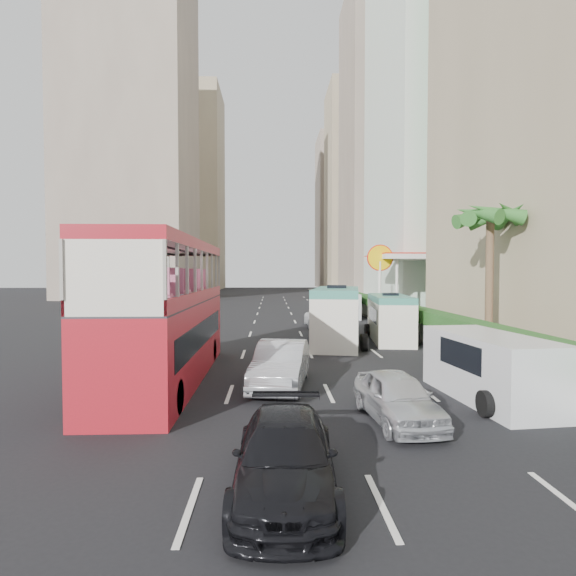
{
  "coord_description": "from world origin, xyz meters",
  "views": [
    {
      "loc": [
        -2.24,
        -16.33,
        3.91
      ],
      "look_at": [
        -1.5,
        4.0,
        3.2
      ],
      "focal_mm": 28.0,
      "sensor_mm": 36.0,
      "label": 1
    }
  ],
  "objects_px": {
    "car_black": "(285,491)",
    "minibus_far": "(390,318)",
    "shell_station": "(410,285)",
    "car_silver_lane_b": "(397,422)",
    "minibus_near": "(337,316)",
    "panel_van_near": "(490,367)",
    "car_silver_lane_a": "(281,387)",
    "van_asset": "(320,327)",
    "panel_van_far": "(345,305)",
    "double_decker_bus": "(168,311)",
    "palm_tree": "(489,284)"
  },
  "relations": [
    {
      "from": "car_silver_lane_a",
      "to": "palm_tree",
      "type": "xyz_separation_m",
      "value": [
        9.73,
        5.11,
        3.38
      ]
    },
    {
      "from": "panel_van_far",
      "to": "shell_station",
      "type": "relative_size",
      "value": 0.66
    },
    {
      "from": "minibus_near",
      "to": "panel_van_far",
      "type": "bearing_deg",
      "value": 89.91
    },
    {
      "from": "car_black",
      "to": "panel_van_far",
      "type": "distance_m",
      "value": 31.38
    },
    {
      "from": "car_silver_lane_a",
      "to": "panel_van_near",
      "type": "xyz_separation_m",
      "value": [
        6.37,
        -1.83,
        1.0
      ]
    },
    {
      "from": "shell_station",
      "to": "minibus_far",
      "type": "bearing_deg",
      "value": -111.36
    },
    {
      "from": "shell_station",
      "to": "car_silver_lane_a",
      "type": "bearing_deg",
      "value": -116.33
    },
    {
      "from": "double_decker_bus",
      "to": "van_asset",
      "type": "relative_size",
      "value": 2.58
    },
    {
      "from": "car_silver_lane_a",
      "to": "palm_tree",
      "type": "bearing_deg",
      "value": 36.35
    },
    {
      "from": "panel_van_near",
      "to": "palm_tree",
      "type": "relative_size",
      "value": 0.78
    },
    {
      "from": "car_silver_lane_b",
      "to": "minibus_near",
      "type": "relative_size",
      "value": 0.55
    },
    {
      "from": "car_silver_lane_a",
      "to": "van_asset",
      "type": "distance_m",
      "value": 17.11
    },
    {
      "from": "van_asset",
      "to": "car_black",
      "type": "bearing_deg",
      "value": -99.21
    },
    {
      "from": "car_black",
      "to": "minibus_near",
      "type": "xyz_separation_m",
      "value": [
        3.31,
        16.37,
        1.53
      ]
    },
    {
      "from": "car_black",
      "to": "panel_van_near",
      "type": "distance_m",
      "value": 8.52
    },
    {
      "from": "car_silver_lane_a",
      "to": "minibus_near",
      "type": "relative_size",
      "value": 0.67
    },
    {
      "from": "car_black",
      "to": "minibus_far",
      "type": "height_order",
      "value": "minibus_far"
    },
    {
      "from": "car_silver_lane_a",
      "to": "palm_tree",
      "type": "distance_m",
      "value": 11.5
    },
    {
      "from": "panel_van_near",
      "to": "shell_station",
      "type": "relative_size",
      "value": 0.63
    },
    {
      "from": "car_silver_lane_a",
      "to": "car_silver_lane_b",
      "type": "bearing_deg",
      "value": -42.77
    },
    {
      "from": "panel_van_near",
      "to": "panel_van_far",
      "type": "distance_m",
      "value": 25.28
    },
    {
      "from": "double_decker_bus",
      "to": "minibus_far",
      "type": "height_order",
      "value": "double_decker_bus"
    },
    {
      "from": "panel_van_far",
      "to": "van_asset",
      "type": "bearing_deg",
      "value": -110.72
    },
    {
      "from": "van_asset",
      "to": "minibus_near",
      "type": "relative_size",
      "value": 0.62
    },
    {
      "from": "minibus_far",
      "to": "shell_station",
      "type": "height_order",
      "value": "shell_station"
    },
    {
      "from": "panel_van_near",
      "to": "double_decker_bus",
      "type": "bearing_deg",
      "value": 158.63
    },
    {
      "from": "car_silver_lane_a",
      "to": "minibus_near",
      "type": "xyz_separation_m",
      "value": [
        3.24,
        9.04,
        1.53
      ]
    },
    {
      "from": "double_decker_bus",
      "to": "car_silver_lane_a",
      "type": "distance_m",
      "value": 4.92
    },
    {
      "from": "car_black",
      "to": "van_asset",
      "type": "relative_size",
      "value": 1.03
    },
    {
      "from": "palm_tree",
      "to": "minibus_far",
      "type": "bearing_deg",
      "value": 123.75
    },
    {
      "from": "minibus_near",
      "to": "shell_station",
      "type": "height_order",
      "value": "shell_station"
    },
    {
      "from": "car_silver_lane_b",
      "to": "panel_van_near",
      "type": "bearing_deg",
      "value": 23.79
    },
    {
      "from": "minibus_far",
      "to": "double_decker_bus",
      "type": "bearing_deg",
      "value": -132.91
    },
    {
      "from": "panel_van_near",
      "to": "shell_station",
      "type": "height_order",
      "value": "shell_station"
    },
    {
      "from": "panel_van_far",
      "to": "palm_tree",
      "type": "height_order",
      "value": "palm_tree"
    },
    {
      "from": "double_decker_bus",
      "to": "minibus_near",
      "type": "bearing_deg",
      "value": 47.36
    },
    {
      "from": "double_decker_bus",
      "to": "car_silver_lane_b",
      "type": "xyz_separation_m",
      "value": [
        7.04,
        -4.82,
        -2.53
      ]
    },
    {
      "from": "car_silver_lane_b",
      "to": "panel_van_far",
      "type": "distance_m",
      "value": 27.35
    },
    {
      "from": "car_black",
      "to": "minibus_far",
      "type": "relative_size",
      "value": 0.75
    },
    {
      "from": "panel_van_near",
      "to": "shell_station",
      "type": "xyz_separation_m",
      "value": [
        5.56,
        25.94,
        1.75
      ]
    },
    {
      "from": "car_silver_lane_a",
      "to": "panel_van_near",
      "type": "height_order",
      "value": "panel_van_near"
    },
    {
      "from": "minibus_far",
      "to": "panel_van_far",
      "type": "height_order",
      "value": "minibus_far"
    },
    {
      "from": "minibus_far",
      "to": "shell_station",
      "type": "bearing_deg",
      "value": 75.33
    },
    {
      "from": "minibus_near",
      "to": "double_decker_bus",
      "type": "bearing_deg",
      "value": -121.8
    },
    {
      "from": "car_silver_lane_a",
      "to": "minibus_near",
      "type": "distance_m",
      "value": 9.72
    },
    {
      "from": "panel_van_far",
      "to": "shell_station",
      "type": "bearing_deg",
      "value": 8.97
    },
    {
      "from": "car_black",
      "to": "minibus_far",
      "type": "xyz_separation_m",
      "value": [
        6.5,
        17.37,
        1.3
      ]
    },
    {
      "from": "car_silver_lane_a",
      "to": "car_silver_lane_b",
      "type": "xyz_separation_m",
      "value": [
        2.96,
        -3.72,
        0.0
      ]
    },
    {
      "from": "car_silver_lane_a",
      "to": "car_silver_lane_b",
      "type": "height_order",
      "value": "car_silver_lane_a"
    },
    {
      "from": "minibus_near",
      "to": "panel_van_far",
      "type": "height_order",
      "value": "minibus_near"
    }
  ]
}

